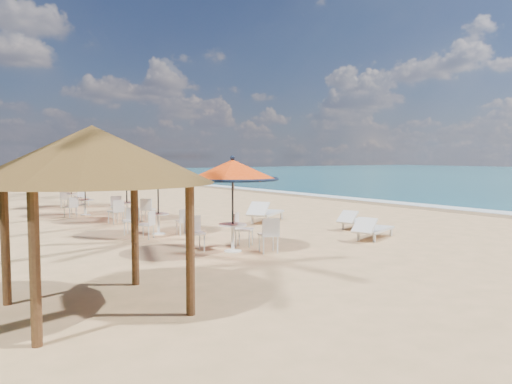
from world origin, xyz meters
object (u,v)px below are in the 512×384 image
station_3 (84,174)px  lounger_far (265,212)px  station_0 (233,182)px  station_1 (157,182)px  lounger_near (373,229)px  palapa (93,156)px  station_2 (126,175)px  station_4 (71,173)px  lounger_mid (356,220)px

station_3 → lounger_far: (4.73, -5.99, -1.31)m
station_0 → station_1: size_ratio=1.09×
station_0 → lounger_near: 4.59m
station_1 → lounger_near: size_ratio=1.13×
station_0 → palapa: size_ratio=0.64×
station_3 → palapa: bearing=-105.7°
station_0 → station_2: (0.03, 7.34, -0.04)m
station_0 → station_4: 13.55m
station_1 → station_2: bearing=83.1°
lounger_mid → station_1: bearing=139.7°
station_4 → palapa: (-4.05, -16.34, 0.79)m
station_0 → lounger_mid: 5.75m
station_4 → lounger_mid: 13.89m
station_0 → lounger_mid: bearing=10.2°
station_2 → station_3: station_2 is taller
station_4 → station_0: bearing=-88.7°
station_1 → lounger_far: station_1 is taller
palapa → station_2: bearing=66.6°
station_3 → station_4: bearing=82.8°
lounger_mid → station_4: bearing=98.5°
station_2 → palapa: bearing=-113.4°
station_1 → lounger_mid: 6.58m
station_0 → station_4: (-0.31, 13.55, -0.14)m
station_4 → lounger_far: station_4 is taller
lounger_mid → palapa: palapa is taller
lounger_near → lounger_mid: 2.15m
palapa → station_4: bearing=76.1°
lounger_near → lounger_mid: lounger_near is taller
lounger_far → station_4: bearing=81.5°
station_2 → lounger_far: (3.95, -3.31, -1.36)m
station_4 → lounger_mid: (5.78, -12.56, -1.33)m
station_2 → lounger_far: size_ratio=1.06×
station_0 → station_1: (-0.42, 3.62, -0.15)m
lounger_far → palapa: palapa is taller
lounger_near → lounger_far: bearing=74.1°
station_4 → palapa: palapa is taller
station_2 → lounger_near: bearing=-62.4°
station_0 → station_3: (-0.75, 10.02, -0.09)m
station_2 → lounger_far: 5.33m
lounger_mid → station_0: bearing=174.0°
station_3 → lounger_mid: (6.22, -9.03, -1.38)m
station_2 → station_4: bearing=93.1°
station_2 → lounger_near: 9.29m
station_4 → lounger_near: station_4 is taller
lounger_near → station_2: bearing=98.1°
station_2 → lounger_near: size_ratio=1.20×
station_2 → lounger_mid: 8.49m
station_1 → station_3: station_1 is taller
lounger_near → station_0: bearing=149.9°
station_0 → lounger_near: station_0 is taller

